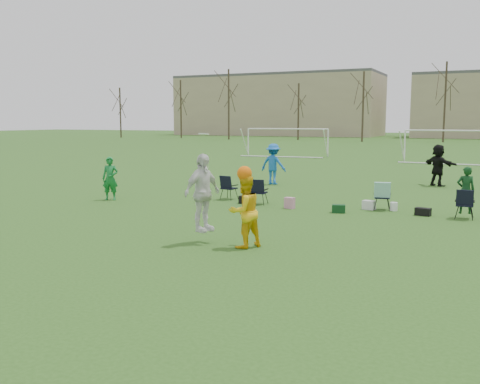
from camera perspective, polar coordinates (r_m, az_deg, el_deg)
The scene contains 9 objects.
ground at distance 13.00m, azimuth -5.89°, elevation -6.47°, with size 260.00×260.00×0.00m, color #295019.
fielder_green_near at distance 21.87m, azimuth -13.68°, elevation 1.41°, with size 0.63×0.41×1.73m, color #147431.
fielder_blue at distance 26.54m, azimuth 3.57°, elevation 2.99°, with size 1.30×0.75×2.02m, color blue.
fielder_black at distance 27.52m, azimuth 20.37°, elevation 2.70°, with size 1.87×0.60×2.02m, color black.
center_contest at distance 13.49m, azimuth -1.79°, elevation -0.99°, with size 2.09×1.26×2.85m.
sideline_setup at distance 19.47m, azimuth 11.45°, elevation -0.30°, with size 9.46×1.82×1.69m.
goal_left at distance 47.75m, azimuth 5.05°, elevation 6.15°, with size 7.39×0.76×2.46m.
goal_mid at distance 42.86m, azimuth 21.99°, elevation 5.46°, with size 7.40×0.63×2.46m.
tree_line at distance 80.88m, azimuth 21.08°, elevation 8.53°, with size 110.28×3.28×11.40m.
Camera 1 is at (6.56, -10.77, 3.17)m, focal length 40.00 mm.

